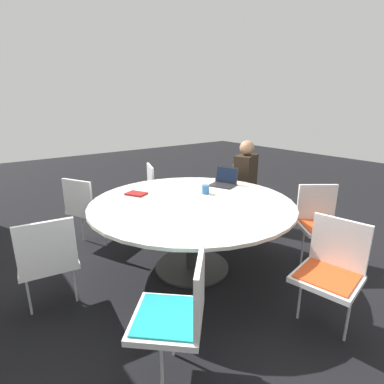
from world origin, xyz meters
The scene contains 13 objects.
ground_plane centered at (0.00, 0.00, 0.00)m, with size 16.00×16.00×0.00m, color black.
conference_table centered at (0.00, 0.00, 0.65)m, with size 2.05×2.05×0.75m.
chair_0 centered at (0.65, -1.53, 0.52)m, with size 0.55×0.56×0.87m.
chair_1 centered at (1.30, -0.41, 0.52)m, with size 0.56×0.55×0.87m.
chair_2 centered at (1.18, 0.68, 0.52)m, with size 0.58×0.57×0.87m.
chair_3 centered at (0.13, 1.36, 0.52)m, with size 0.48×0.50×0.87m.
chair_4 centered at (-1.03, 0.90, 0.52)m, with size 0.61×0.61×0.87m.
chair_5 centered at (-1.33, -0.30, 0.52)m, with size 0.51×0.49×0.87m.
chair_6 centered at (-0.76, -1.13, 0.52)m, with size 0.60×0.60×0.87m.
person_0 centered at (0.48, -1.34, 0.71)m, with size 0.34×0.41×1.22m.
laptop centered at (0.26, -0.69, 0.80)m, with size 0.35×0.33×0.21m.
spiral_notebook centered at (0.56, 0.34, 0.76)m, with size 0.26×0.23×0.02m.
coffee_cup centered at (0.12, -0.28, 0.80)m, with size 0.08×0.08×0.10m.
Camera 1 is at (-2.27, 1.75, 1.70)m, focal length 28.00 mm.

